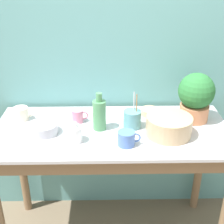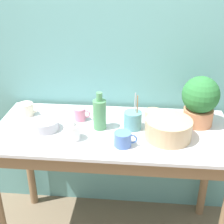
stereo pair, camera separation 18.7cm
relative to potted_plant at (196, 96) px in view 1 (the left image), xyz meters
name	(u,v)px [view 1 (the left image)]	position (x,y,z in m)	size (l,w,h in m)	color
wall_back	(111,63)	(-0.53, 0.26, 0.14)	(6.00, 0.05, 2.40)	#609E9E
counter_table	(112,155)	(-0.53, -0.15, -0.34)	(1.47, 0.66, 0.90)	#846647
potted_plant	(196,96)	(0.00, 0.00, 0.00)	(0.23, 0.23, 0.32)	tan
bowl_wash_large	(169,126)	(-0.20, -0.19, -0.11)	(0.27, 0.27, 0.12)	tan
bottle_tall	(99,114)	(-0.61, -0.11, -0.07)	(0.08, 0.08, 0.24)	#4C8C59
bottle_short	(74,134)	(-0.75, -0.25, -0.12)	(0.09, 0.09, 0.12)	white
mug_pink	(78,116)	(-0.75, -0.02, -0.13)	(0.11, 0.07, 0.08)	pink
mug_cream	(21,114)	(-1.12, 0.02, -0.13)	(0.13, 0.10, 0.08)	beige
mug_blue	(127,138)	(-0.45, -0.30, -0.13)	(0.13, 0.10, 0.08)	#4C70B7
bowl_small_tan	(150,112)	(-0.27, 0.08, -0.15)	(0.12, 0.12, 0.04)	tan
bowl_small_steel	(44,129)	(-0.94, -0.16, -0.14)	(0.17, 0.17, 0.06)	#A8A8B2
utensil_cup	(132,119)	(-0.41, -0.09, -0.11)	(0.11, 0.11, 0.22)	#569399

